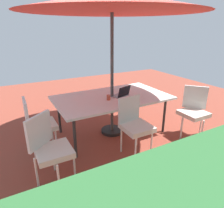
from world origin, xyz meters
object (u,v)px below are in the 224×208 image
at_px(chair_northwest, 194,109).
at_px(cup, 109,98).
at_px(dining_table, 112,99).
at_px(laptop, 121,94).
at_px(chair_northeast, 50,146).
at_px(patio_umbrella, 112,3).
at_px(chair_east, 37,123).
at_px(chair_north, 134,123).

distance_m(chair_northwest, cup, 1.67).
distance_m(dining_table, laptop, 0.21).
bearing_deg(laptop, chair_northeast, 8.34).
xyz_separation_m(patio_umbrella, laptop, (-0.17, 0.07, -1.60)).
relative_size(chair_east, cup, 10.32).
relative_size(chair_north, cup, 10.32).
relative_size(dining_table, laptop, 5.75).
height_order(laptop, cup, laptop).
height_order(patio_umbrella, chair_east, patio_umbrella).
distance_m(chair_east, chair_northwest, 2.88).
xyz_separation_m(chair_northeast, laptop, (-1.58, -0.79, 0.27)).
bearing_deg(chair_north, chair_east, 143.93).
distance_m(patio_umbrella, chair_east, 2.35).
bearing_deg(patio_umbrella, chair_east, 1.58).
relative_size(patio_umbrella, cup, 33.33).
bearing_deg(dining_table, cup, 43.42).
distance_m(chair_north, cup, 0.73).
height_order(chair_north, chair_northwest, same).
bearing_deg(patio_umbrella, dining_table, 0.00).
distance_m(patio_umbrella, chair_northwest, 2.45).
bearing_deg(chair_northwest, laptop, -166.33).
relative_size(laptop, cup, 4.01).
relative_size(chair_east, laptop, 2.58).
relative_size(dining_table, chair_northeast, 2.23).
relative_size(chair_northeast, laptop, 2.58).
relative_size(chair_northwest, laptop, 2.58).
relative_size(dining_table, cup, 23.04).
bearing_deg(dining_table, patio_umbrella, 0.00).
bearing_deg(chair_east, chair_north, -116.58).
bearing_deg(chair_northeast, patio_umbrella, -7.32).
distance_m(chair_east, cup, 1.31).
bearing_deg(dining_table, chair_northwest, 147.32).
bearing_deg(chair_northeast, laptop, -12.25).
height_order(chair_northeast, laptop, laptop).
bearing_deg(dining_table, laptop, 156.74).
bearing_deg(cup, chair_east, -4.57).
relative_size(dining_table, chair_north, 2.23).
distance_m(chair_northeast, cup, 1.47).
bearing_deg(patio_umbrella, chair_northwest, 147.32).
height_order(dining_table, patio_umbrella, patio_umbrella).
xyz_separation_m(chair_east, cup, (-1.28, 0.10, 0.27)).
height_order(chair_east, chair_northeast, same).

